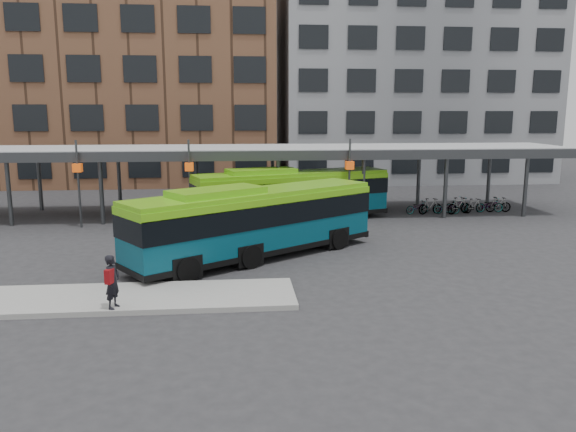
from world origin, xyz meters
name	(u,v)px	position (x,y,z in m)	size (l,w,h in m)	color
ground	(249,272)	(0.00, 0.00, 0.00)	(120.00, 120.00, 0.00)	#28282B
boarding_island	(88,299)	(-5.50, -3.00, 0.09)	(14.00, 3.00, 0.18)	gray
canopy	(242,151)	(-0.06, 12.87, 3.91)	(40.00, 6.53, 4.80)	#999B9E
building_brick	(128,59)	(-10.00, 32.00, 11.00)	(26.00, 14.00, 22.00)	brown
building_grey	(407,72)	(16.00, 32.00, 10.00)	(24.00, 14.00, 20.00)	slate
bus_front	(255,220)	(0.34, 2.19, 1.69)	(11.10, 8.75, 3.24)	#073F51
bus_rear	(291,194)	(2.74, 10.29, 1.64)	(11.64, 5.85, 3.16)	#073F51
pedestrian	(112,281)	(-4.38, -4.21, 1.06)	(0.58, 0.72, 1.73)	black
bike_rack	(460,206)	(13.55, 11.98, 0.47)	(6.97, 1.63, 1.06)	slate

